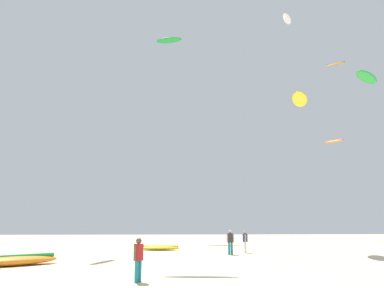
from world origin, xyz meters
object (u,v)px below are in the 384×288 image
person_midground (245,240)px  kite_grounded_near (12,261)px  kite_aloft_3 (336,64)px  person_left (230,240)px  kite_grounded_mid (159,248)px  kite_aloft_0 (367,77)px  kite_aloft_2 (287,19)px  kite_aloft_5 (300,100)px  kite_aloft_6 (169,40)px  kite_aloft_8 (334,141)px  person_foreground (138,256)px

person_midground → kite_grounded_near: 16.37m
kite_aloft_3 → person_left: bearing=-130.6°
kite_grounded_mid → kite_aloft_0: kite_aloft_0 is taller
kite_aloft_2 → kite_aloft_5: bearing=-103.9°
kite_aloft_0 → kite_aloft_2: 19.95m
person_midground → kite_aloft_6: 35.07m
person_midground → kite_aloft_5: kite_aloft_5 is taller
person_left → kite_aloft_8: bearing=132.7°
kite_aloft_3 → kite_aloft_8: kite_aloft_3 is taller
kite_aloft_0 → kite_aloft_2: (-2.15, 14.77, 13.24)m
kite_grounded_near → kite_aloft_5: size_ratio=1.03×
kite_aloft_0 → kite_aloft_5: 5.92m
kite_aloft_8 → kite_aloft_5: bearing=-118.9°
kite_grounded_mid → kite_aloft_2: kite_aloft_2 is taller
kite_grounded_near → kite_aloft_5: (19.32, 9.87, 12.28)m
person_foreground → kite_aloft_0: 26.78m
kite_grounded_mid → kite_aloft_5: kite_aloft_5 is taller
kite_aloft_8 → kite_grounded_near: bearing=-135.8°
kite_aloft_6 → person_midground: bearing=-73.9°
person_left → kite_aloft_2: kite_aloft_2 is taller
kite_aloft_5 → kite_aloft_8: bearing=61.1°
kite_aloft_0 → kite_aloft_8: kite_aloft_0 is taller
kite_aloft_3 → kite_aloft_6: 23.02m
kite_grounded_mid → kite_aloft_6: bearing=89.2°
person_midground → person_left: bearing=55.4°
person_left → kite_aloft_0: 18.20m
kite_grounded_near → kite_grounded_mid: size_ratio=1.40×
kite_grounded_mid → kite_aloft_0: bearing=-7.3°
kite_grounded_mid → kite_aloft_5: size_ratio=0.74×
kite_grounded_near → kite_aloft_0: size_ratio=1.28×
kite_aloft_0 → kite_aloft_8: 20.83m
kite_aloft_6 → kite_aloft_8: kite_aloft_6 is taller
person_midground → kite_aloft_6: (-6.35, 22.07, 26.51)m
person_left → kite_grounded_near: person_left is taller
person_foreground → kite_aloft_6: 45.10m
kite_aloft_6 → kite_aloft_2: bearing=-23.7°
kite_aloft_3 → kite_aloft_5: (-10.67, -16.98, -10.31)m
kite_grounded_near → kite_aloft_3: kite_aloft_3 is taller
kite_aloft_2 → kite_aloft_8: 17.26m
kite_grounded_mid → kite_aloft_3: (22.53, 15.59, 22.68)m
kite_aloft_8 → kite_grounded_mid: bearing=-141.5°
kite_aloft_8 → kite_aloft_0: bearing=-104.1°
kite_grounded_near → kite_aloft_6: bearing=75.8°
kite_grounded_mid → kite_aloft_3: bearing=34.7°
person_foreground → kite_aloft_5: size_ratio=0.37×
person_foreground → kite_aloft_8: kite_aloft_8 is taller
person_foreground → kite_aloft_3: (22.70, 32.97, 21.88)m
kite_aloft_3 → kite_aloft_6: bearing=171.0°
kite_aloft_5 → kite_aloft_6: kite_aloft_6 is taller
kite_aloft_8 → person_left: bearing=-127.5°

